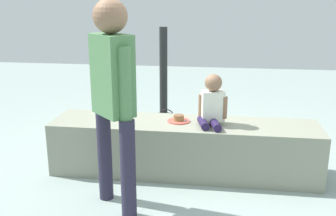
# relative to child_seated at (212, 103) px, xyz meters

# --- Properties ---
(ground_plane) EXTENTS (12.00, 12.00, 0.00)m
(ground_plane) POSITION_rel_child_seated_xyz_m (-0.26, 0.03, -0.73)
(ground_plane) COLOR #90A29C
(concrete_ledge) EXTENTS (2.58, 0.57, 0.52)m
(concrete_ledge) POSITION_rel_child_seated_xyz_m (-0.26, 0.03, -0.47)
(concrete_ledge) COLOR gray
(concrete_ledge) RESTS_ON ground_plane
(child_seated) EXTENTS (0.28, 0.34, 0.48)m
(child_seated) POSITION_rel_child_seated_xyz_m (0.00, 0.00, 0.00)
(child_seated) COLOR #251A42
(child_seated) RESTS_ON concrete_ledge
(adult_standing) EXTENTS (0.39, 0.39, 1.68)m
(adult_standing) POSITION_rel_child_seated_xyz_m (-0.74, -0.73, 0.28)
(adult_standing) COLOR #262338
(adult_standing) RESTS_ON ground_plane
(cake_plate) EXTENTS (0.22, 0.22, 0.07)m
(cake_plate) POSITION_rel_child_seated_xyz_m (-0.32, 0.05, -0.19)
(cake_plate) COLOR #E0594C
(cake_plate) RESTS_ON concrete_ledge
(gift_bag) EXTENTS (0.21, 0.10, 0.38)m
(gift_bag) POSITION_rel_child_seated_xyz_m (-0.08, 0.62, -0.56)
(gift_bag) COLOR #4C99E0
(gift_bag) RESTS_ON ground_plane
(railing_post) EXTENTS (0.36, 0.36, 1.29)m
(railing_post) POSITION_rel_child_seated_xyz_m (-0.73, 1.74, -0.23)
(railing_post) COLOR black
(railing_post) RESTS_ON ground_plane
(water_bottle_near_gift) EXTENTS (0.07, 0.07, 0.21)m
(water_bottle_near_gift) POSITION_rel_child_seated_xyz_m (0.35, 1.24, -0.64)
(water_bottle_near_gift) COLOR silver
(water_bottle_near_gift) RESTS_ON ground_plane
(water_bottle_far_side) EXTENTS (0.06, 0.06, 0.22)m
(water_bottle_far_side) POSITION_rel_child_seated_xyz_m (-0.90, 1.16, -0.63)
(water_bottle_far_side) COLOR silver
(water_bottle_far_side) RESTS_ON ground_plane
(party_cup_red) EXTENTS (0.08, 0.08, 0.09)m
(party_cup_red) POSITION_rel_child_seated_xyz_m (0.01, 0.92, -0.68)
(party_cup_red) COLOR red
(party_cup_red) RESTS_ON ground_plane
(cake_box_white) EXTENTS (0.40, 0.38, 0.12)m
(cake_box_white) POSITION_rel_child_seated_xyz_m (-1.24, 0.76, -0.67)
(cake_box_white) COLOR white
(cake_box_white) RESTS_ON ground_plane
(handbag_black_leather) EXTENTS (0.28, 0.10, 0.29)m
(handbag_black_leather) POSITION_rel_child_seated_xyz_m (-0.62, 1.25, -0.63)
(handbag_black_leather) COLOR black
(handbag_black_leather) RESTS_ON ground_plane
(handbag_brown_canvas) EXTENTS (0.32, 0.14, 0.36)m
(handbag_brown_canvas) POSITION_rel_child_seated_xyz_m (0.35, 0.59, -0.60)
(handbag_brown_canvas) COLOR brown
(handbag_brown_canvas) RESTS_ON ground_plane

